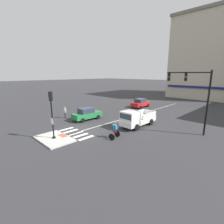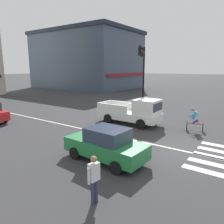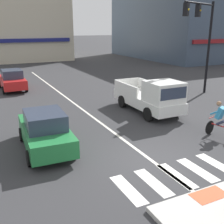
{
  "view_description": "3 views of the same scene",
  "coord_description": "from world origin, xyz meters",
  "views": [
    {
      "loc": [
        14.5,
        -10.29,
        6.23
      ],
      "look_at": [
        1.43,
        2.97,
        1.89
      ],
      "focal_mm": 26.38,
      "sensor_mm": 36.0,
      "label": 1
    },
    {
      "loc": [
        -11.22,
        -2.85,
        4.43
      ],
      "look_at": [
        0.1,
        5.13,
        1.54
      ],
      "focal_mm": 34.09,
      "sensor_mm": 36.0,
      "label": 2
    },
    {
      "loc": [
        -5.66,
        -7.7,
        4.88
      ],
      "look_at": [
        -0.17,
        3.47,
        1.02
      ],
      "focal_mm": 44.2,
      "sensor_mm": 36.0,
      "label": 3
    }
  ],
  "objects": [
    {
      "name": "ground_plane",
      "position": [
        0.0,
        0.0,
        0.0
      ],
      "size": [
        300.0,
        300.0,
        0.0
      ],
      "primitive_type": "plane",
      "color": "#333335"
    },
    {
      "name": "crosswalk_stripe_c",
      "position": [
        0.0,
        -1.17,
        0.0
      ],
      "size": [
        0.44,
        1.8,
        0.01
      ],
      "primitive_type": "cube",
      "color": "silver",
      "rests_on": "ground"
    },
    {
      "name": "cyclist",
      "position": [
        3.98,
        0.78,
        0.87
      ],
      "size": [
        0.89,
        1.21,
        1.68
      ],
      "color": "black",
      "rests_on": "ground"
    },
    {
      "name": "building_corner_left",
      "position": [
        25.45,
        29.9,
        6.09
      ],
      "size": [
        15.5,
        21.66,
        12.15
      ],
      "color": "#3D4C60",
      "rests_on": "ground"
    },
    {
      "name": "crosswalk_stripe_b",
      "position": [
        -0.95,
        -1.17,
        0.0
      ],
      "size": [
        0.44,
        1.8,
        0.01
      ],
      "primitive_type": "cube",
      "color": "silver",
      "rests_on": "ground"
    },
    {
      "name": "traffic_light_mast",
      "position": [
        8.81,
        7.41,
        4.53
      ],
      "size": [
        3.88,
        1.7,
        6.6
      ],
      "color": "black",
      "rests_on": "ground"
    },
    {
      "name": "pickup_truck_white_eastbound_mid",
      "position": [
        3.24,
        5.2,
        0.98
      ],
      "size": [
        2.08,
        5.11,
        2.08
      ],
      "color": "white",
      "rests_on": "ground"
    },
    {
      "name": "crosswalk_stripe_e",
      "position": [
        1.89,
        -1.17,
        0.0
      ],
      "size": [
        0.44,
        1.8,
        0.01
      ],
      "primitive_type": "cube",
      "color": "silver",
      "rests_on": "ground"
    },
    {
      "name": "pedestrian_at_curb_left",
      "position": [
        -6.37,
        1.28,
        0.98
      ],
      "size": [
        0.55,
        0.26,
        1.67
      ],
      "color": "#2D334C",
      "rests_on": "ground"
    },
    {
      "name": "crosswalk_stripe_a",
      "position": [
        -1.89,
        -1.17,
        0.0
      ],
      "size": [
        0.44,
        1.8,
        0.01
      ],
      "primitive_type": "cube",
      "color": "silver",
      "rests_on": "ground"
    },
    {
      "name": "car_green_westbound_near",
      "position": [
        -3.47,
        2.97,
        0.81
      ],
      "size": [
        1.99,
        4.18,
        1.64
      ],
      "color": "#237A3D",
      "rests_on": "ground"
    },
    {
      "name": "lane_centre_line",
      "position": [
        -0.12,
        10.0,
        0.0
      ],
      "size": [
        0.14,
        28.0,
        0.01
      ],
      "primitive_type": "cube",
      "color": "silver",
      "rests_on": "ground"
    },
    {
      "name": "crosswalk_stripe_d",
      "position": [
        0.95,
        -1.17,
        0.0
      ],
      "size": [
        0.44,
        1.8,
        0.01
      ],
      "primitive_type": "cube",
      "color": "silver",
      "rests_on": "ground"
    }
  ]
}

